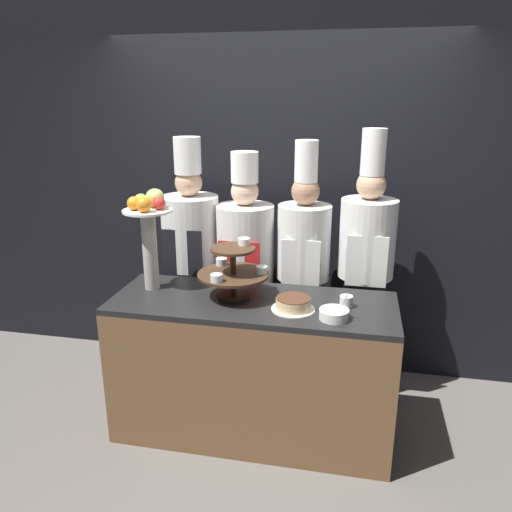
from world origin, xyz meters
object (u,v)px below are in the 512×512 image
at_px(chef_center_right, 303,264).
at_px(cake_round, 293,304).
at_px(chef_right, 366,263).
at_px(cup_white, 346,301).
at_px(fruit_pedestal, 149,224).
at_px(tiered_stand, 234,270).
at_px(chef_left, 191,255).
at_px(chef_center_left, 245,264).
at_px(serving_bowl_near, 334,314).

bearing_deg(chef_center_right, cake_round, -88.44).
bearing_deg(chef_right, cup_white, -101.17).
bearing_deg(cup_white, cake_round, -161.01).
bearing_deg(fruit_pedestal, chef_right, 20.25).
height_order(cup_white, chef_right, chef_right).
bearing_deg(tiered_stand, chef_center_right, 55.66).
xyz_separation_m(chef_left, chef_center_left, (0.40, -0.00, -0.04)).
xyz_separation_m(serving_bowl_near, chef_right, (0.17, 0.74, 0.07)).
distance_m(fruit_pedestal, cup_white, 1.28).
distance_m(chef_center_right, chef_right, 0.42).
bearing_deg(chef_center_left, chef_center_right, 0.01).
distance_m(cake_round, chef_left, 1.06).
bearing_deg(chef_center_right, chef_center_left, -179.99).
distance_m(chef_center_left, chef_center_right, 0.41).
bearing_deg(fruit_pedestal, chef_center_left, 44.77).
bearing_deg(chef_center_right, cup_white, -60.61).
bearing_deg(chef_right, tiered_stand, -145.89).
relative_size(fruit_pedestal, cake_round, 2.49).
height_order(tiered_stand, chef_center_right, chef_center_right).
bearing_deg(cup_white, fruit_pedestal, 176.98).
relative_size(chef_left, chef_center_left, 1.05).
height_order(tiered_stand, cake_round, tiered_stand).
xyz_separation_m(cake_round, cup_white, (0.30, 0.10, -0.00)).
height_order(cup_white, chef_center_right, chef_center_right).
bearing_deg(cup_white, serving_bowl_near, -108.23).
height_order(serving_bowl_near, chef_left, chef_left).
bearing_deg(tiered_stand, cup_white, -1.95).
distance_m(cup_white, chef_right, 0.57).
height_order(fruit_pedestal, chef_right, chef_right).
xyz_separation_m(tiered_stand, serving_bowl_near, (0.62, -0.20, -0.14)).
bearing_deg(chef_right, fruit_pedestal, -159.75).
relative_size(tiered_stand, cake_round, 1.72).
height_order(fruit_pedestal, cup_white, fruit_pedestal).
height_order(cake_round, chef_center_right, chef_center_right).
bearing_deg(fruit_pedestal, tiered_stand, -4.36).
height_order(chef_center_right, chef_right, chef_right).
xyz_separation_m(cake_round, chef_left, (-0.83, 0.66, 0.04)).
distance_m(fruit_pedestal, chef_left, 0.61).
distance_m(tiered_stand, cup_white, 0.69).
relative_size(cake_round, chef_left, 0.14).
distance_m(cup_white, serving_bowl_near, 0.19).
height_order(chef_center_left, chef_center_right, chef_center_right).
distance_m(fruit_pedestal, chef_right, 1.46).
height_order(cake_round, chef_right, chef_right).
relative_size(fruit_pedestal, chef_center_right, 0.35).
bearing_deg(chef_right, cake_round, -121.63).
height_order(cake_round, cup_white, cake_round).
relative_size(serving_bowl_near, chef_center_right, 0.09).
distance_m(cup_white, chef_left, 1.26).
distance_m(tiered_stand, fruit_pedestal, 0.60).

